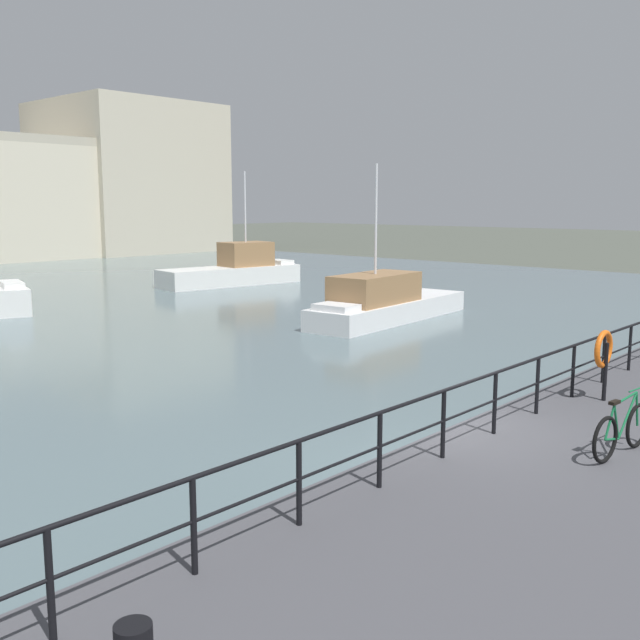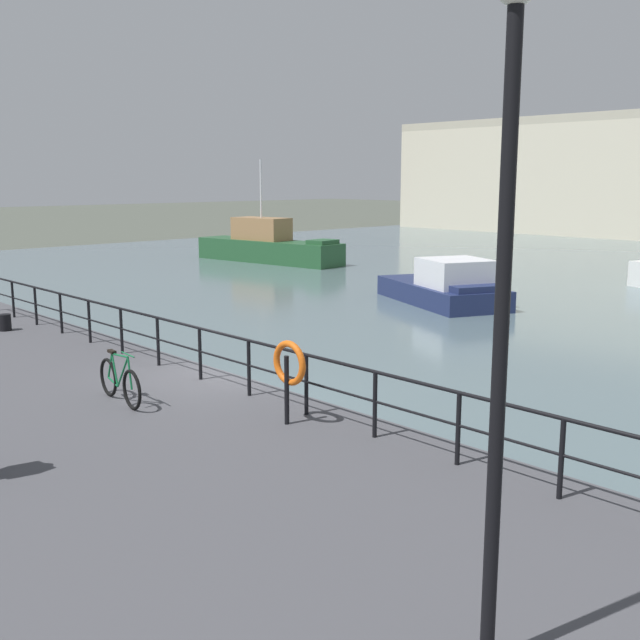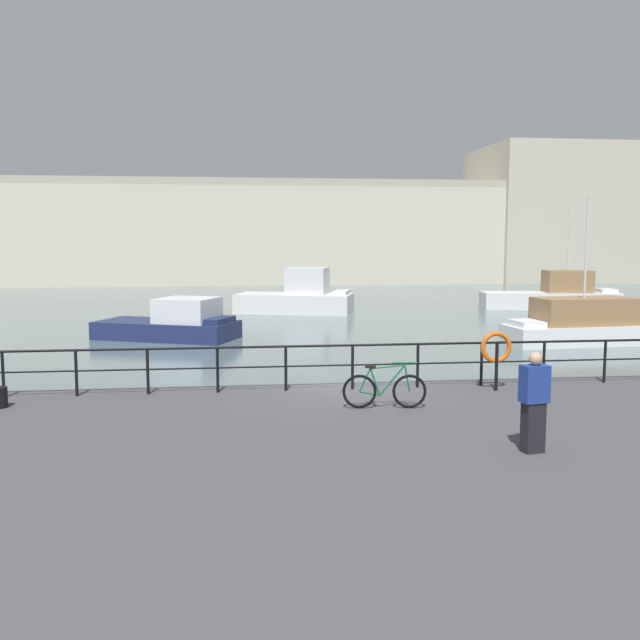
# 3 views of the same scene
# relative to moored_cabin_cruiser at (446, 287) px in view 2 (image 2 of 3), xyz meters

# --- Properties ---
(ground_plane) EXTENTS (240.00, 240.00, 0.00)m
(ground_plane) POSITION_rel_moored_cabin_cruiser_xyz_m (5.35, -14.43, -0.69)
(ground_plane) COLOR #4C5147
(moored_cabin_cruiser) EXTENTS (6.67, 4.90, 1.83)m
(moored_cabin_cruiser) POSITION_rel_moored_cabin_cruiser_xyz_m (0.00, 0.00, 0.00)
(moored_cabin_cruiser) COLOR navy
(moored_cabin_cruiser) RESTS_ON water_basin
(moored_red_daysailer) EXTENTS (9.99, 3.37, 5.92)m
(moored_red_daysailer) POSITION_rel_moored_cabin_cruiser_xyz_m (-16.58, 4.66, 0.24)
(moored_red_daysailer) COLOR #23512D
(moored_red_daysailer) RESTS_ON water_basin
(quay_railing) EXTENTS (23.79, 0.07, 1.08)m
(quay_railing) POSITION_rel_moored_cabin_cruiser_xyz_m (6.24, -15.18, 0.91)
(quay_railing) COLOR black
(quay_railing) RESTS_ON quay_promenade
(parked_bicycle) EXTENTS (1.77, 0.24, 0.98)m
(parked_bicycle) POSITION_rel_moored_cabin_cruiser_xyz_m (5.80, -17.15, 0.57)
(parked_bicycle) COLOR black
(parked_bicycle) RESTS_ON quay_promenade
(mooring_bollard) EXTENTS (0.32, 0.32, 0.44)m
(mooring_bollard) POSITION_rel_moored_cabin_cruiser_xyz_m (-2.25, -16.12, 0.40)
(mooring_bollard) COLOR black
(mooring_bollard) RESTS_ON quay_promenade
(life_ring_stand) EXTENTS (0.75, 0.16, 1.40)m
(life_ring_stand) POSITION_rel_moored_cabin_cruiser_xyz_m (8.77, -15.70, 1.15)
(life_ring_stand) COLOR black
(life_ring_stand) RESTS_ON quay_promenade
(quay_lamp_post) EXTENTS (0.32, 0.32, 5.49)m
(quay_lamp_post) POSITION_rel_moored_cabin_cruiser_xyz_m (14.64, -18.63, 3.61)
(quay_lamp_post) COLOR black
(quay_lamp_post) RESTS_ON quay_promenade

